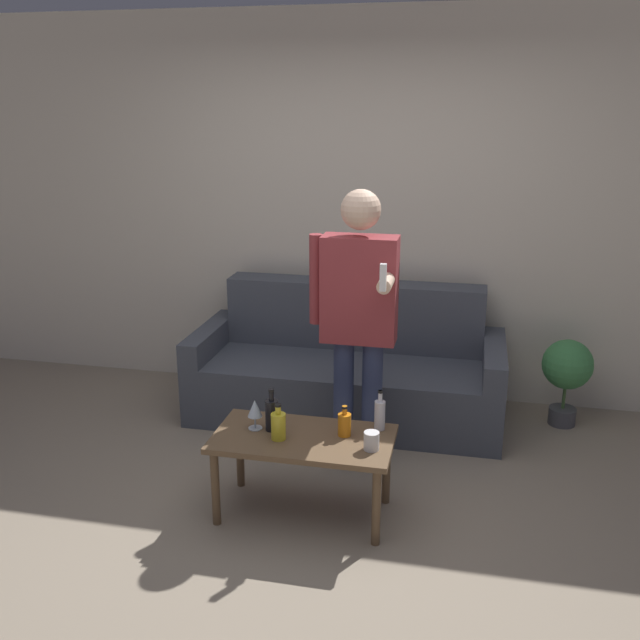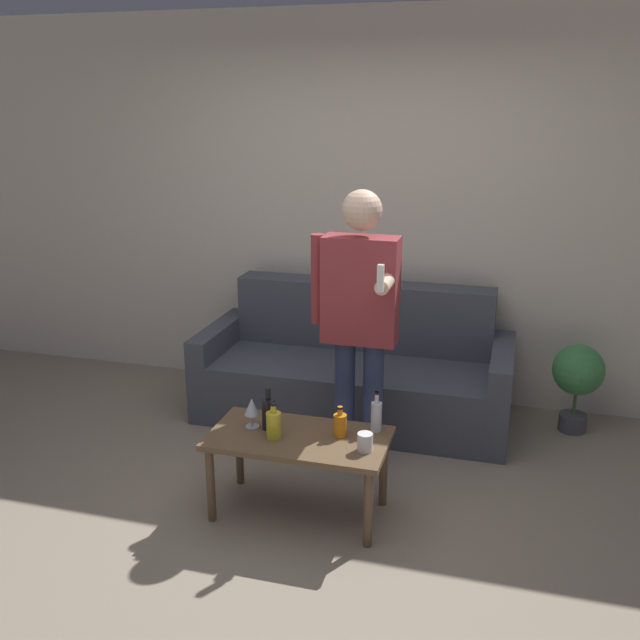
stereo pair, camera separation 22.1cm
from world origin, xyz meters
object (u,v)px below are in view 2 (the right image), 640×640
bottle_orange (268,413)px  coffee_table (298,446)px  couch (355,371)px  person_standing_front (359,312)px

bottle_orange → coffee_table: bearing=-12.3°
couch → coffee_table: couch is taller
person_standing_front → couch: bearing=103.9°
bottle_orange → couch: bearing=82.0°
couch → person_standing_front: (0.19, -0.76, 0.66)m
coffee_table → bottle_orange: bearing=167.7°
coffee_table → person_standing_front: bearing=70.9°
couch → bottle_orange: size_ratio=9.06×
bottle_orange → person_standing_front: (0.36, 0.51, 0.43)m
couch → person_standing_front: 1.03m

